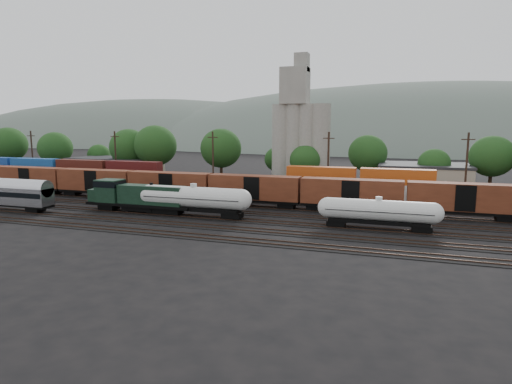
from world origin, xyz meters
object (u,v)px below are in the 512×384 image
(green_locomotive, at_px, (134,196))
(orange_locomotive, at_px, (208,186))
(tank_car_a, at_px, (194,198))
(grain_silo, at_px, (300,134))

(green_locomotive, relative_size, orange_locomotive, 1.02)
(green_locomotive, xyz_separation_m, tank_car_a, (10.01, -0.00, 0.09))
(orange_locomotive, bearing_deg, green_locomotive, -109.89)
(tank_car_a, relative_size, orange_locomotive, 1.03)
(grain_silo, bearing_deg, orange_locomotive, -112.75)
(green_locomotive, bearing_deg, tank_car_a, -0.00)
(grain_silo, bearing_deg, green_locomotive, -111.72)
(green_locomotive, distance_m, orange_locomotive, 15.95)
(green_locomotive, relative_size, tank_car_a, 1.00)
(green_locomotive, xyz_separation_m, orange_locomotive, (5.43, 15.00, -0.19))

